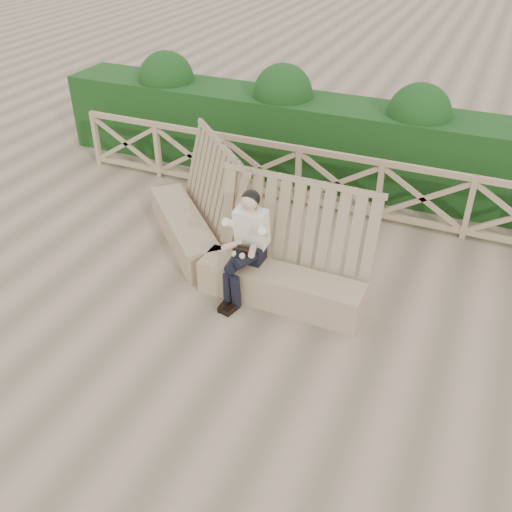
% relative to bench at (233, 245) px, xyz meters
% --- Properties ---
extents(ground, '(60.00, 60.00, 0.00)m').
position_rel_bench_xyz_m(ground, '(0.88, -1.22, -0.41)').
color(ground, brown).
rests_on(ground, ground).
extents(bench, '(4.08, 2.25, 1.62)m').
position_rel_bench_xyz_m(bench, '(0.00, 0.00, 0.00)').
color(bench, '#83694A').
rests_on(bench, ground).
extents(woman, '(0.44, 0.93, 1.53)m').
position_rel_bench_xyz_m(woman, '(0.43, -0.44, 0.41)').
color(woman, black).
rests_on(woman, ground).
extents(guardrail, '(10.10, 0.09, 1.10)m').
position_rel_bench_xyz_m(guardrail, '(0.88, 2.28, 0.14)').
color(guardrail, '#8C7251').
rests_on(guardrail, ground).
extents(hedge, '(12.00, 1.20, 1.50)m').
position_rel_bench_xyz_m(hedge, '(0.88, 3.48, 0.34)').
color(hedge, black).
rests_on(hedge, ground).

